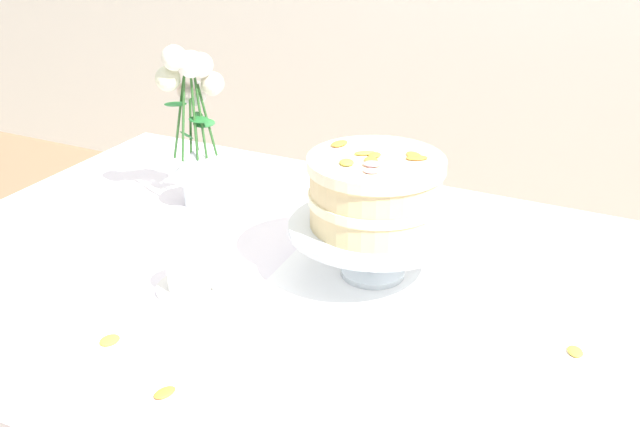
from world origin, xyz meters
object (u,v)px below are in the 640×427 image
at_px(dining_table, 282,326).
at_px(teacup, 190,275).
at_px(cake_stand, 374,233).
at_px(layer_cake, 375,191).
at_px(flower_vase, 193,125).

bearing_deg(dining_table, teacup, -142.17).
bearing_deg(dining_table, cake_stand, 32.60).
height_order(dining_table, teacup, teacup).
height_order(dining_table, layer_cake, layer_cake).
relative_size(cake_stand, teacup, 2.39).
bearing_deg(cake_stand, dining_table, -147.40).
bearing_deg(teacup, cake_stand, 35.13).
xyz_separation_m(cake_stand, layer_cake, (-0.00, -0.00, 0.08)).
distance_m(cake_stand, teacup, 0.32).
bearing_deg(teacup, flower_vase, 122.45).
distance_m(cake_stand, flower_vase, 0.47).
height_order(dining_table, flower_vase, flower_vase).
height_order(layer_cake, teacup, layer_cake).
xyz_separation_m(layer_cake, flower_vase, (-0.44, 0.12, 0.01)).
distance_m(flower_vase, teacup, 0.38).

